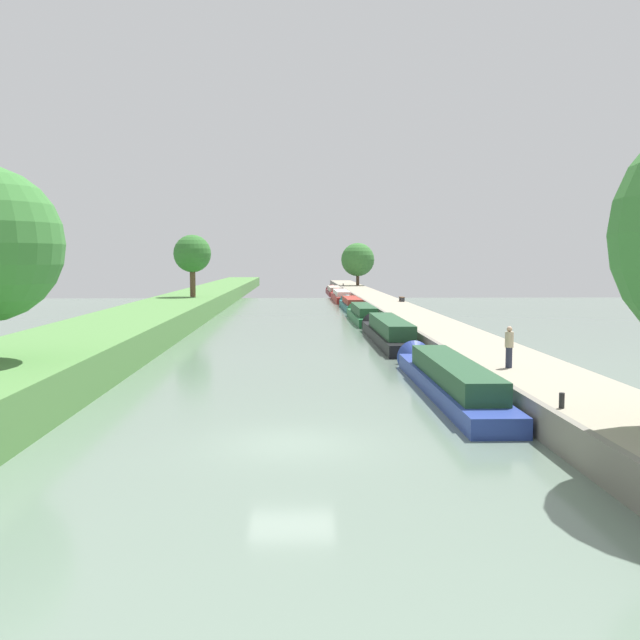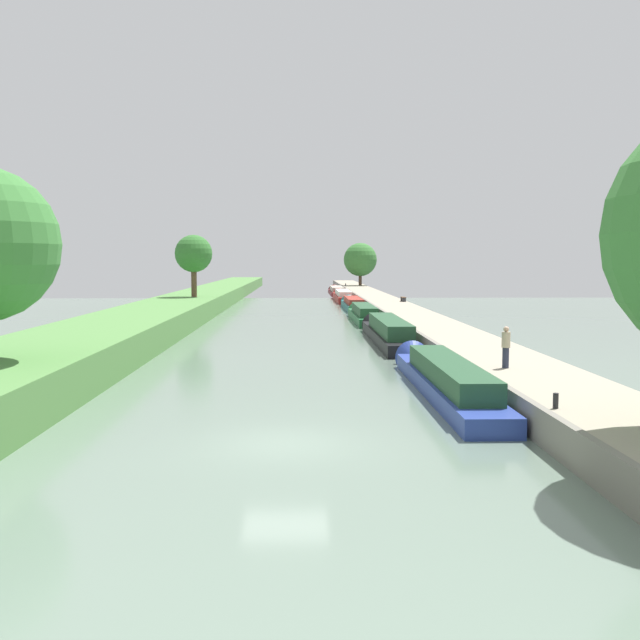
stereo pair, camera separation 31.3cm
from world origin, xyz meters
name	(u,v)px [view 2 (the right image)]	position (x,y,z in m)	size (l,w,h in m)	color
ground_plane	(285,443)	(0.00, 0.00, 0.00)	(160.00, 160.00, 0.00)	slate
right_towpath	(609,424)	(9.51, 0.00, 0.52)	(4.00, 260.00, 1.04)	#9E937F
stone_quay	(537,423)	(7.39, 0.00, 0.54)	(0.25, 260.00, 1.09)	gray
narrowboat_blue	(443,378)	(6.17, 7.93, 0.60)	(1.84, 15.82, 2.00)	#283D93
narrowboat_black	(387,332)	(6.10, 25.90, 0.66)	(1.95, 16.74, 2.17)	black
narrowboat_green	(363,314)	(5.91, 41.92, 0.60)	(1.81, 14.39, 1.97)	#1E6033
narrowboat_teal	(352,304)	(6.12, 57.57, 0.53)	(1.85, 14.28, 1.84)	#195B60
narrowboat_red	(343,296)	(5.95, 73.10, 0.60)	(1.96, 16.36, 1.96)	maroon
narrowboat_maroon	(336,291)	(5.95, 89.59, 0.52)	(2.10, 15.07, 1.99)	maroon
tree_rightbank_midnear	(360,260)	(10.48, 99.89, 5.35)	(5.56, 5.56, 7.11)	#4C3828
tree_leftbank_downstream	(194,254)	(-9.96, 50.06, 5.88)	(3.65, 3.65, 6.05)	brown
person_walking	(506,346)	(8.58, 7.51, 1.91)	(0.34, 0.34, 1.66)	#282D42
mooring_bollard_near	(556,401)	(7.81, -0.26, 1.26)	(0.16, 0.16, 0.45)	black
mooring_bollard_far	(346,285)	(7.81, 96.42, 1.26)	(0.16, 0.16, 0.45)	black
park_bench	(403,298)	(11.06, 53.25, 1.38)	(0.44, 1.50, 0.47)	#333338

